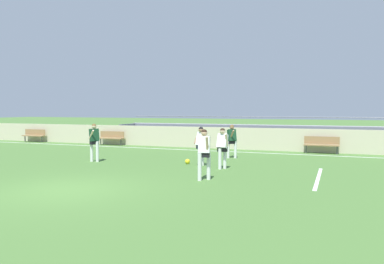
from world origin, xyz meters
name	(u,v)px	position (x,y,z in m)	size (l,w,h in m)	color
ground_plane	(66,190)	(0.00, 0.00, 0.00)	(160.00, 160.00, 0.00)	#477033
field_line_sideline	(199,150)	(0.00, 11.39, 0.00)	(44.00, 0.12, 0.01)	white
field_line_penalty_mark	(318,178)	(6.80, 4.70, 0.00)	(0.12, 4.40, 0.01)	white
sideline_wall	(207,138)	(0.00, 12.78, 0.64)	(48.00, 0.16, 1.28)	beige
bleacher_stand	(267,135)	(3.22, 14.92, 0.75)	(20.12, 2.43, 1.88)	#B2B2B7
bench_near_bin	(322,143)	(6.60, 12.34, 0.55)	(1.80, 0.40, 0.90)	#99754C
bench_far_right	(34,134)	(-13.03, 12.34, 0.55)	(1.80, 0.40, 0.90)	#99754C
bench_far_left	(111,137)	(-6.52, 12.34, 0.55)	(1.80, 0.40, 0.90)	#99754C
player_white_trailing_run	(201,143)	(2.10, 5.84, 0.97)	(0.60, 0.50, 1.64)	white
player_white_deep_cover	(222,145)	(3.16, 5.39, 0.96)	(0.46, 0.42, 1.62)	white
player_dark_dropping_back	(232,138)	(2.63, 8.75, 0.96)	(0.50, 0.74, 1.62)	white
player_white_wide_right	(204,150)	(3.27, 2.91, 1.02)	(0.44, 0.58, 1.70)	white
player_dark_wide_left	(94,139)	(-2.79, 5.30, 1.03)	(0.44, 0.67, 1.72)	white
soccer_ball	(187,161)	(1.37, 6.16, 0.11)	(0.22, 0.22, 0.22)	yellow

